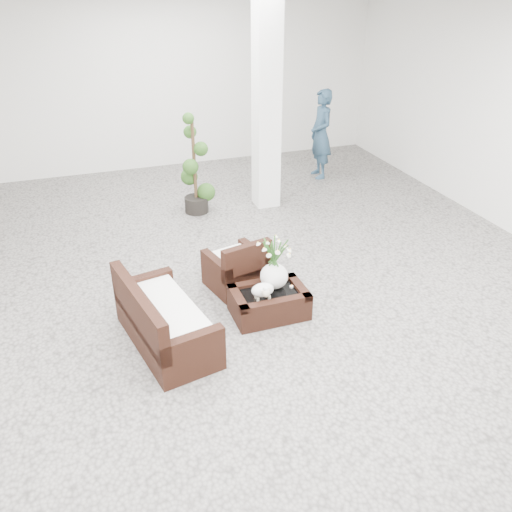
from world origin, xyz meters
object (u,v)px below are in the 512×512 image
object	(u,v)px
loveseat	(166,314)
topiary	(194,165)
coffee_table	(269,303)
armchair	(236,262)

from	to	relation	value
loveseat	topiary	distance (m)	3.73
topiary	coffee_table	bearing A→B (deg)	-88.46
loveseat	armchair	bearing A→B (deg)	-61.79
armchair	loveseat	xyz separation A→B (m)	(-1.10, -0.91, 0.03)
coffee_table	loveseat	size ratio (longest dim) A/B	0.60
loveseat	topiary	world-z (taller)	topiary
armchair	topiary	world-z (taller)	topiary
topiary	loveseat	bearing A→B (deg)	-108.77
topiary	armchair	bearing A→B (deg)	-92.03
coffee_table	topiary	bearing A→B (deg)	91.54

